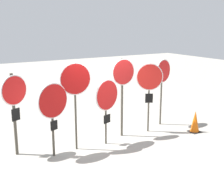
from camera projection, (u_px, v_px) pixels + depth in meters
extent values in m
plane|color=gray|center=(102.00, 141.00, 9.54)|extent=(40.00, 40.00, 0.00)
cylinder|color=#474238|center=(14.00, 115.00, 8.30)|extent=(0.08, 0.08, 2.25)
cylinder|color=white|center=(14.00, 90.00, 8.11)|extent=(0.75, 0.35, 0.81)
cylinder|color=red|center=(14.00, 90.00, 8.10)|extent=(0.69, 0.33, 0.75)
cube|color=black|center=(16.00, 115.00, 8.26)|extent=(0.24, 0.13, 0.33)
cylinder|color=#474238|center=(53.00, 122.00, 8.25)|extent=(0.07, 0.07, 1.90)
cylinder|color=white|center=(53.00, 101.00, 8.08)|extent=(0.91, 0.31, 0.94)
cylinder|color=#AD0F0F|center=(53.00, 101.00, 8.06)|extent=(0.85, 0.29, 0.88)
cube|color=black|center=(54.00, 125.00, 8.23)|extent=(0.22, 0.09, 0.26)
cylinder|color=#474238|center=(76.00, 109.00, 8.65)|extent=(0.06, 0.06, 2.35)
cylinder|color=white|center=(75.00, 79.00, 8.40)|extent=(0.89, 0.10, 0.89)
cylinder|color=#AD0F0F|center=(76.00, 79.00, 8.39)|extent=(0.83, 0.09, 0.83)
cylinder|color=#474238|center=(106.00, 113.00, 9.09)|extent=(0.05, 0.05, 1.92)
cylinder|color=white|center=(107.00, 95.00, 8.93)|extent=(0.87, 0.30, 0.91)
cylinder|color=red|center=(107.00, 95.00, 8.92)|extent=(0.81, 0.28, 0.85)
cube|color=black|center=(107.00, 119.00, 9.10)|extent=(0.26, 0.10, 0.25)
cylinder|color=#474238|center=(122.00, 98.00, 9.68)|extent=(0.07, 0.07, 2.47)
cylinder|color=white|center=(123.00, 72.00, 9.44)|extent=(0.81, 0.06, 0.81)
cylinder|color=red|center=(124.00, 72.00, 9.43)|extent=(0.75, 0.06, 0.75)
cylinder|color=#474238|center=(149.00, 100.00, 10.13)|extent=(0.05, 0.05, 2.10)
cylinder|color=white|center=(150.00, 77.00, 9.89)|extent=(0.79, 0.41, 0.87)
cylinder|color=red|center=(150.00, 77.00, 9.88)|extent=(0.73, 0.38, 0.81)
cube|color=black|center=(149.00, 98.00, 10.06)|extent=(0.23, 0.13, 0.30)
cylinder|color=#474238|center=(161.00, 94.00, 10.82)|extent=(0.06, 0.06, 2.22)
cylinder|color=white|center=(163.00, 71.00, 10.59)|extent=(0.77, 0.24, 0.79)
cylinder|color=red|center=(164.00, 71.00, 10.58)|extent=(0.71, 0.22, 0.73)
cube|color=black|center=(194.00, 131.00, 10.30)|extent=(0.35, 0.35, 0.02)
cone|color=#E05B0C|center=(195.00, 121.00, 10.22)|extent=(0.30, 0.30, 0.70)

